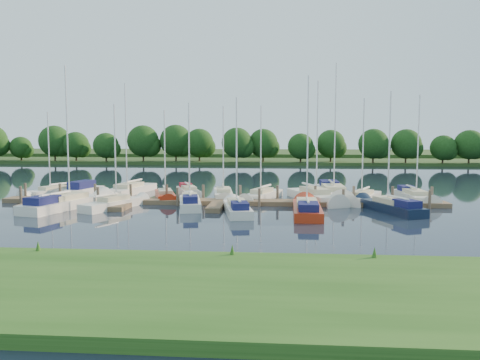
# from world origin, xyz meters

# --- Properties ---
(ground) EXTENTS (260.00, 260.00, 0.00)m
(ground) POSITION_xyz_m (0.00, 0.00, 0.00)
(ground) COLOR #181F30
(ground) RESTS_ON ground
(near_bank) EXTENTS (90.00, 10.00, 0.50)m
(near_bank) POSITION_xyz_m (0.00, -16.00, 0.25)
(near_bank) COLOR #204A15
(near_bank) RESTS_ON ground
(dock) EXTENTS (40.00, 6.00, 0.40)m
(dock) POSITION_xyz_m (0.00, 7.31, 0.20)
(dock) COLOR brown
(dock) RESTS_ON ground
(mooring_pilings) EXTENTS (38.24, 2.84, 2.00)m
(mooring_pilings) POSITION_xyz_m (0.00, 8.43, 0.60)
(mooring_pilings) COLOR #473D33
(mooring_pilings) RESTS_ON ground
(far_shore) EXTENTS (180.00, 30.00, 0.60)m
(far_shore) POSITION_xyz_m (0.00, 75.00, 0.30)
(far_shore) COLOR #223F18
(far_shore) RESTS_ON ground
(distant_hill) EXTENTS (220.00, 40.00, 1.40)m
(distant_hill) POSITION_xyz_m (0.00, 100.00, 0.70)
(distant_hill) COLOR #314A20
(distant_hill) RESTS_ON ground
(treeline) EXTENTS (146.98, 10.11, 8.26)m
(treeline) POSITION_xyz_m (0.02, 62.21, 4.15)
(treeline) COLOR #38281C
(treeline) RESTS_ON ground
(sailboat_n_0) EXTENTS (3.91, 6.84, 8.88)m
(sailboat_n_0) POSITION_xyz_m (-18.12, 12.89, 0.27)
(sailboat_n_0) COLOR silver
(sailboat_n_0) RESTS_ON ground
(motorboat) EXTENTS (2.98, 6.44, 1.77)m
(motorboat) POSITION_xyz_m (-15.32, 13.43, 0.36)
(motorboat) COLOR silver
(motorboat) RESTS_ON ground
(sailboat_n_2) EXTENTS (3.74, 9.55, 11.93)m
(sailboat_n_2) POSITION_xyz_m (-10.58, 14.54, 0.27)
(sailboat_n_2) COLOR silver
(sailboat_n_2) RESTS_ON ground
(sailboat_n_3) EXTENTS (3.37, 6.98, 8.88)m
(sailboat_n_3) POSITION_xyz_m (-5.69, 10.80, 0.27)
(sailboat_n_3) COLOR #A6270F
(sailboat_n_3) RESTS_ON ground
(sailboat_n_4) EXTENTS (3.57, 6.69, 8.66)m
(sailboat_n_4) POSITION_xyz_m (-4.00, 14.01, 0.31)
(sailboat_n_4) COLOR silver
(sailboat_n_4) RESTS_ON ground
(sailboat_n_5) EXTENTS (2.60, 7.37, 9.33)m
(sailboat_n_5) POSITION_xyz_m (-0.17, 12.15, 0.27)
(sailboat_n_5) COLOR silver
(sailboat_n_5) RESTS_ON ground
(sailboat_n_6) EXTENTS (3.85, 7.20, 9.36)m
(sailboat_n_6) POSITION_xyz_m (3.66, 11.31, 0.27)
(sailboat_n_6) COLOR silver
(sailboat_n_6) RESTS_ON ground
(sailboat_n_7) EXTENTS (4.78, 9.02, 11.67)m
(sailboat_n_7) POSITION_xyz_m (8.71, 10.65, 0.28)
(sailboat_n_7) COLOR silver
(sailboat_n_7) RESTS_ON ground
(sailboat_n_8) EXTENTS (2.77, 10.86, 13.69)m
(sailboat_n_8) POSITION_xyz_m (10.79, 13.85, 0.33)
(sailboat_n_8) COLOR silver
(sailboat_n_8) RESTS_ON ground
(sailboat_n_9) EXTENTS (4.50, 7.64, 9.91)m
(sailboat_n_9) POSITION_xyz_m (13.12, 10.63, 0.27)
(sailboat_n_9) COLOR silver
(sailboat_n_9) RESTS_ON ground
(sailboat_n_10) EXTENTS (2.28, 8.11, 10.28)m
(sailboat_n_10) POSITION_xyz_m (18.19, 11.69, 0.32)
(sailboat_n_10) COLOR silver
(sailboat_n_10) RESTS_ON ground
(sailboat_s_0) EXTENTS (4.44, 9.92, 12.51)m
(sailboat_s_0) POSITION_xyz_m (-12.81, 4.62, 0.34)
(sailboat_s_0) COLOR silver
(sailboat_s_0) RESTS_ON ground
(sailboat_s_1) EXTENTS (4.02, 6.97, 9.22)m
(sailboat_s_1) POSITION_xyz_m (-8.68, 4.92, 0.28)
(sailboat_s_1) COLOR silver
(sailboat_s_1) RESTS_ON ground
(sailboat_s_2) EXTENTS (2.92, 7.29, 9.39)m
(sailboat_s_2) POSITION_xyz_m (-2.35, 5.88, 0.33)
(sailboat_s_2) COLOR silver
(sailboat_s_2) RESTS_ON ground
(sailboat_s_3) EXTENTS (2.91, 7.53, 9.58)m
(sailboat_s_3) POSITION_xyz_m (1.97, 3.23, 0.32)
(sailboat_s_3) COLOR silver
(sailboat_s_3) RESTS_ON ground
(sailboat_s_4) EXTENTS (2.28, 8.86, 11.27)m
(sailboat_s_4) POSITION_xyz_m (7.50, 3.25, 0.33)
(sailboat_s_4) COLOR #A6270F
(sailboat_s_4) RESTS_ON ground
(sailboat_s_5) EXTENTS (4.13, 7.81, 10.14)m
(sailboat_s_5) POSITION_xyz_m (14.35, 4.91, 0.33)
(sailboat_s_5) COLOR black
(sailboat_s_5) RESTS_ON ground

